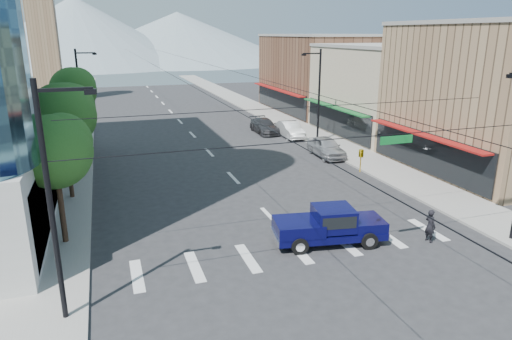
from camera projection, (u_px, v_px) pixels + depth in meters
The scene contains 21 objects.
ground at pixel (314, 264), 21.41m from camera, with size 160.00×160.00×0.00m, color #28282B.
sidewalk_left at pixel (76, 124), 54.06m from camera, with size 4.00×120.00×0.15m, color gray.
sidewalk_right at pixel (266, 113), 61.36m from camera, with size 4.00×120.00×0.15m, color gray.
shop_near at pixel (497, 100), 35.00m from camera, with size 12.00×14.00×11.00m, color #8C6B4C.
shop_mid at pixel (390, 92), 48.00m from camera, with size 12.00×14.00×9.00m, color tan.
shop_far at pixel (322, 74), 62.38m from camera, with size 12.00×18.00×10.00m, color brown.
clock_tower at pixel (43, 32), 69.63m from camera, with size 4.80×4.80×20.40m.
mountain_left at pixel (76, 31), 149.89m from camera, with size 80.00×80.00×22.00m, color gray.
mountain_right at pixel (178, 37), 170.20m from camera, with size 90.00×90.00×18.00m, color gray.
tree_near at pixel (57, 149), 22.14m from camera, with size 3.65×3.64×6.71m.
tree_midnear at pixel (65, 114), 28.32m from camera, with size 4.09×4.09×7.52m.
tree_midfar at pixel (71, 107), 34.85m from camera, with size 3.65×3.64×6.71m.
tree_far at pixel (75, 89), 41.04m from camera, with size 4.09×4.09×7.52m.
signal_rig at pixel (333, 175), 19.22m from camera, with size 21.80×0.20×9.00m.
lamp_pole_nw at pixel (81, 92), 43.98m from camera, with size 2.00×0.25×9.00m.
lamp_pole_ne at pixel (318, 93), 43.21m from camera, with size 2.00×0.25×9.00m.
pickup_truck at pixel (329, 225), 23.24m from camera, with size 5.97×2.93×1.94m.
pedestrian at pixel (430, 226), 23.46m from camera, with size 0.64×0.42×1.76m, color black.
parked_car_near at pixel (326, 147), 39.78m from camera, with size 2.02×5.03×1.71m, color #9FA0A3.
parked_car_mid at pixel (290, 130), 47.22m from camera, with size 1.72×4.93×1.62m, color white.
parked_car_far at pixel (264, 126), 49.32m from camera, with size 2.13×5.25×1.52m, color #343437.
Camera 1 is at (-8.72, -17.37, 10.38)m, focal length 32.00 mm.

